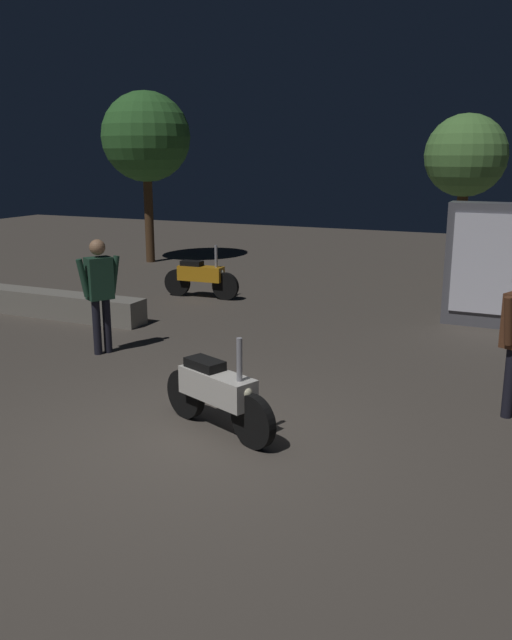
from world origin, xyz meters
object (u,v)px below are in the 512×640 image
Objects in this scene: person_rider_beside at (100,286)px; motorcycle_orange_parked_left at (201,277)px; kiosk_billboard at (495,265)px; motorcycle_white_foreground at (217,393)px.

motorcycle_orange_parked_left is at bearing -52.16° from person_rider_beside.
motorcycle_orange_parked_left is at bearing 0.94° from kiosk_billboard.
kiosk_billboard is at bearing 91.43° from motorcycle_white_foreground.
motorcycle_orange_parked_left is 0.79× the size of kiosk_billboard.
person_rider_beside reaches higher than motorcycle_orange_parked_left.
person_rider_beside is (0.55, -4.04, 0.58)m from motorcycle_orange_parked_left.
person_rider_beside is at bearing 169.54° from motorcycle_white_foreground.
motorcycle_orange_parked_left is 0.98× the size of person_rider_beside.
person_rider_beside reaches higher than motorcycle_white_foreground.
motorcycle_white_foreground is at bearing 177.38° from person_rider_beside.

